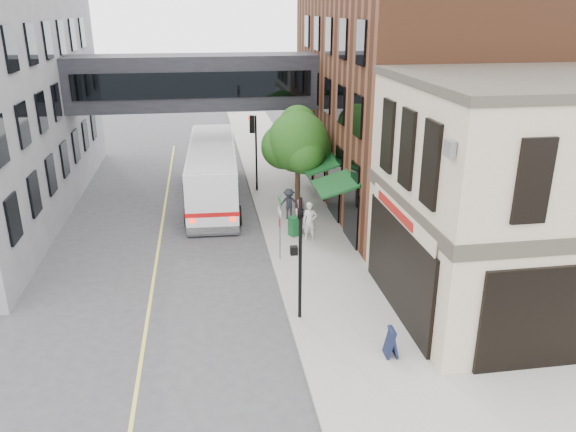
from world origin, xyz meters
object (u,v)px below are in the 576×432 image
object	(u,v)px
pedestrian_c	(289,204)
pedestrian_b	(301,216)
sandwich_board	(391,342)
bus	(213,170)
newspaper_box	(294,226)
pedestrian_a	(310,221)

from	to	relation	value
pedestrian_c	pedestrian_b	bearing A→B (deg)	-66.12
pedestrian_b	sandwich_board	xyz separation A→B (m)	(1.00, -10.61, -0.39)
bus	newspaper_box	distance (m)	7.58
bus	pedestrian_b	xyz separation A→B (m)	(4.05, -6.24, -0.76)
newspaper_box	sandwich_board	world-z (taller)	sandwich_board
bus	newspaper_box	size ratio (longest dim) A/B	12.59
pedestrian_b	sandwich_board	size ratio (longest dim) A/B	1.81
pedestrian_c	newspaper_box	bearing A→B (deg)	-76.57
pedestrian_c	newspaper_box	size ratio (longest dim) A/B	1.74
newspaper_box	sandwich_board	size ratio (longest dim) A/B	0.99
pedestrian_a	pedestrian_b	bearing A→B (deg)	115.55
newspaper_box	bus	bearing A→B (deg)	95.68
pedestrian_a	pedestrian_b	distance (m)	0.94
sandwich_board	bus	bearing A→B (deg)	108.27
pedestrian_b	newspaper_box	world-z (taller)	pedestrian_b
pedestrian_b	pedestrian_c	distance (m)	2.03
bus	newspaper_box	world-z (taller)	bus
pedestrian_b	newspaper_box	xyz separation A→B (m)	(-0.38, -0.29, -0.39)
pedestrian_c	newspaper_box	world-z (taller)	pedestrian_c
sandwich_board	pedestrian_a	bearing A→B (deg)	96.01
pedestrian_b	newspaper_box	size ratio (longest dim) A/B	1.83
pedestrian_c	newspaper_box	xyz separation A→B (m)	(-0.09, -2.29, -0.35)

